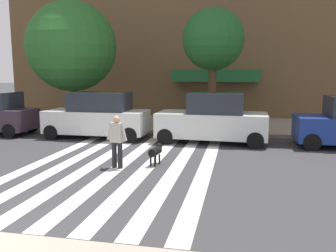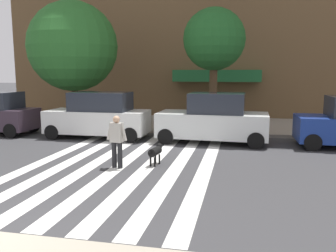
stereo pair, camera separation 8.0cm
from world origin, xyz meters
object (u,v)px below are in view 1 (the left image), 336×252
(street_tree_nearest, at_px, (72,47))
(pedestrian_dog_walker, at_px, (117,139))
(parked_car_third_in_line, at_px, (213,119))
(parked_car_behind_first, at_px, (98,116))
(dog_on_leash, at_px, (156,151))
(street_tree_middle, at_px, (213,40))

(street_tree_nearest, relative_size, pedestrian_dog_walker, 3.94)
(parked_car_third_in_line, bearing_deg, parked_car_behind_first, 179.98)
(parked_car_behind_first, relative_size, parked_car_third_in_line, 0.99)
(street_tree_nearest, height_order, pedestrian_dog_walker, street_tree_nearest)
(dog_on_leash, bearing_deg, parked_car_behind_first, 131.91)
(street_tree_nearest, height_order, street_tree_middle, street_tree_nearest)
(street_tree_nearest, xyz_separation_m, pedestrian_dog_walker, (4.97, -7.20, -3.35))
(parked_car_third_in_line, height_order, street_tree_nearest, street_tree_nearest)
(parked_car_third_in_line, xyz_separation_m, street_tree_nearest, (-7.56, 2.51, 3.30))
(street_tree_nearest, height_order, dog_on_leash, street_tree_nearest)
(street_tree_middle, distance_m, dog_on_leash, 8.10)
(street_tree_nearest, bearing_deg, parked_car_behind_first, -46.45)
(dog_on_leash, bearing_deg, street_tree_nearest, 132.54)
(street_tree_nearest, xyz_separation_m, street_tree_middle, (7.30, 0.30, 0.22))
(street_tree_middle, xyz_separation_m, dog_on_leash, (-1.24, -6.89, -4.06))
(street_tree_nearest, bearing_deg, dog_on_leash, -47.46)
(street_tree_nearest, bearing_deg, parked_car_third_in_line, -18.34)
(dog_on_leash, bearing_deg, parked_car_third_in_line, 69.77)
(parked_car_third_in_line, bearing_deg, pedestrian_dog_walker, -118.90)
(parked_car_third_in_line, xyz_separation_m, street_tree_middle, (-0.26, 2.80, 3.52))
(parked_car_behind_first, height_order, pedestrian_dog_walker, parked_car_behind_first)
(street_tree_middle, height_order, pedestrian_dog_walker, street_tree_middle)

